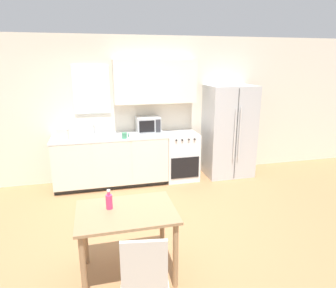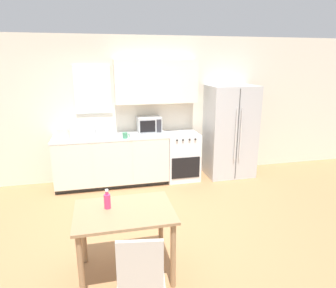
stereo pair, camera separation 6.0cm
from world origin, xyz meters
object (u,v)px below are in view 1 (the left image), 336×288
Objects in this scene: oven_range at (180,156)px; coffee_mug at (125,136)px; drink_bottle at (109,201)px; dining_chair_near at (145,277)px; dining_table at (127,222)px; microwave at (148,125)px; refrigerator at (229,131)px.

oven_range is 7.19× the size of coffee_mug.
drink_bottle reaches higher than oven_range.
coffee_mug reaches higher than drink_bottle.
dining_chair_near is at bearing -110.97° from oven_range.
drink_bottle reaches higher than dining_chair_near.
oven_range is 4.34× the size of drink_bottle.
dining_chair_near is (-1.26, -3.29, 0.08)m from oven_range.
coffee_mug reaches higher than dining_chair_near.
dining_table is at bearing -95.83° from coffee_mug.
coffee_mug reaches higher than oven_range.
dining_chair_near reaches higher than oven_range.
microwave is 0.44× the size of dining_table.
refrigerator is at bearing 44.57° from drink_bottle.
refrigerator is at bearing 64.33° from dining_chair_near.
coffee_mug is (-2.08, -0.23, 0.09)m from refrigerator.
microwave is (-1.60, 0.14, 0.19)m from refrigerator.
dining_table is (-2.31, -2.53, -0.26)m from refrigerator.
dining_chair_near is at bearing -124.54° from refrigerator.
oven_range is 0.51× the size of refrigerator.
microwave is 3.52m from dining_chair_near.
dining_table is 1.09× the size of dining_chair_near.
drink_bottle is at bearing 151.28° from dining_table.
drink_bottle is (-0.40, -2.21, -0.14)m from coffee_mug.
microwave reaches higher than coffee_mug.
dining_chair_near is 0.92m from drink_bottle.
dining_table is (-0.72, -2.67, -0.45)m from microwave.
dining_chair_near is at bearing -93.25° from coffee_mug.
refrigerator reaches higher than microwave.
oven_range is at bearing 62.57° from dining_table.
microwave is (-0.61, 0.12, 0.63)m from oven_range.
refrigerator is (0.99, -0.02, 0.44)m from oven_range.
dining_table is 0.28m from drink_bottle.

